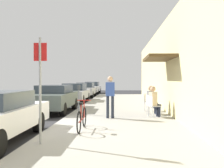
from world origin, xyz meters
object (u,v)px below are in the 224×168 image
cafe_chair_2 (148,101)px  parking_meter (79,97)px  pedestrian_standing (110,94)px  parked_car_3 (85,89)px  cafe_chair_0 (153,105)px  cafe_chair_1 (150,103)px  parked_car_1 (54,98)px  parked_car_4 (92,87)px  seated_patron_0 (154,100)px  seated_patron_1 (152,99)px  parked_car_2 (75,92)px  street_sign (40,82)px  bicycle_0 (82,119)px

cafe_chair_2 → parking_meter: bearing=-158.0°
parking_meter → pedestrian_standing: (1.47, -1.08, 0.23)m
parked_car_3 → cafe_chair_2: bearing=-67.3°
cafe_chair_0 → cafe_chair_1: size_ratio=1.00×
parked_car_1 → parked_car_4: bearing=90.0°
pedestrian_standing → seated_patron_0: bearing=11.7°
cafe_chair_0 → cafe_chair_1: bearing=90.2°
parked_car_1 → seated_patron_1: bearing=-15.7°
seated_patron_1 → pedestrian_standing: (-1.83, -1.28, 0.30)m
parked_car_3 → seated_patron_1: (4.85, -12.57, 0.10)m
seated_patron_0 → seated_patron_1: size_ratio=1.00×
seated_patron_0 → parked_car_2: bearing=121.7°
cafe_chair_1 → pedestrian_standing: bearing=-144.4°
street_sign → seated_patron_1: size_ratio=2.02×
parked_car_3 → seated_patron_0: seated_patron_0 is taller
seated_patron_1 → pedestrian_standing: 2.25m
cafe_chair_2 → cafe_chair_1: bearing=-90.2°
parked_car_1 → parked_car_3: bearing=90.0°
parked_car_4 → cafe_chair_2: parked_car_4 is taller
parked_car_4 → bicycle_0: (2.25, -21.77, -0.24)m
parked_car_4 → cafe_chair_0: bearing=-75.8°
seated_patron_0 → cafe_chair_2: bearing=91.6°
parked_car_4 → cafe_chair_0: parked_car_4 is taller
parked_car_2 → cafe_chair_0: bearing=-58.7°
parked_car_2 → parking_meter: bearing=-77.8°
parked_car_2 → pedestrian_standing: size_ratio=2.59×
parked_car_4 → seated_patron_0: seated_patron_0 is taller
parked_car_2 → cafe_chair_1: (4.79, -6.97, -0.10)m
bicycle_0 → cafe_chair_0: size_ratio=1.97×
seated_patron_0 → street_sign: bearing=-126.8°
seated_patron_1 → parked_car_2: bearing=124.9°
cafe_chair_0 → cafe_chair_2: 2.03m
pedestrian_standing → parked_car_4: bearing=98.9°
parked_car_4 → cafe_chair_1: size_ratio=5.06×
parked_car_1 → cafe_chair_0: (4.80, -2.28, -0.12)m
street_sign → cafe_chair_2: street_sign is taller
bicycle_0 → cafe_chair_0: bicycle_0 is taller
parked_car_4 → street_sign: bearing=-86.3°
parking_meter → bicycle_0: bearing=-78.7°
parking_meter → seated_patron_1: size_ratio=1.02×
parked_car_4 → cafe_chair_2: (4.80, -16.96, -0.10)m
parked_car_1 → parked_car_2: parked_car_1 is taller
parked_car_3 → parking_meter: 12.86m
parked_car_1 → seated_patron_1: 5.04m
cafe_chair_2 → street_sign: bearing=-116.9°
parked_car_1 → seated_patron_0: bearing=-25.0°
parked_car_1 → parking_meter: size_ratio=3.33×
parked_car_2 → parked_car_4: size_ratio=1.00×
cafe_chair_1 → pedestrian_standing: pedestrian_standing is taller
street_sign → bicycle_0: bearing=66.0°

